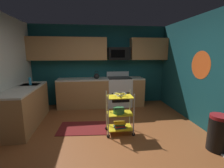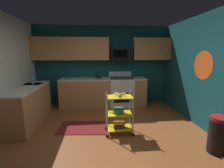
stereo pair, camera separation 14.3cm
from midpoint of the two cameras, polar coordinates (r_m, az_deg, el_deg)
floor at (r=3.48m, az=-2.50°, el=-19.18°), size 4.40×4.80×0.04m
wall_back at (r=5.45m, az=-4.92°, el=6.51°), size 4.52×0.06×2.60m
wall_right at (r=3.91m, az=31.94°, el=3.07°), size 0.06×4.80×2.60m
wall_flower_decal at (r=4.22m, az=28.13°, el=5.96°), size 0.00×0.65×0.65m
counter_run at (r=4.82m, az=-13.36°, el=-4.47°), size 3.57×2.38×0.92m
oven_range at (r=5.32m, az=1.77°, el=-2.55°), size 0.76×0.65×1.10m
upper_cabinets at (r=5.23m, az=-6.38°, el=12.32°), size 4.40×0.33×0.70m
microwave at (r=5.27m, az=1.66°, el=10.74°), size 0.70×0.39×0.40m
rolling_cart at (r=3.50m, az=1.58°, el=-10.41°), size 0.60×0.37×0.91m
fruit_bowl at (r=3.36m, az=1.62°, el=-3.67°), size 0.27×0.27×0.07m
mixing_bowl_large at (r=3.47m, az=1.23°, el=-9.39°), size 0.25×0.25×0.11m
book_stack at (r=3.60m, az=1.56°, el=-14.35°), size 0.25×0.20×0.12m
kettle at (r=5.15m, az=-6.27°, el=2.81°), size 0.21×0.18×0.26m
dish_soap_bottle at (r=4.61m, az=-27.93°, el=0.90°), size 0.06×0.06×0.20m
trash_can at (r=3.49m, az=32.62°, el=-14.47°), size 0.34×0.42×0.66m
floor_rug at (r=3.95m, az=-11.44°, el=-15.09°), size 1.15×0.79×0.01m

